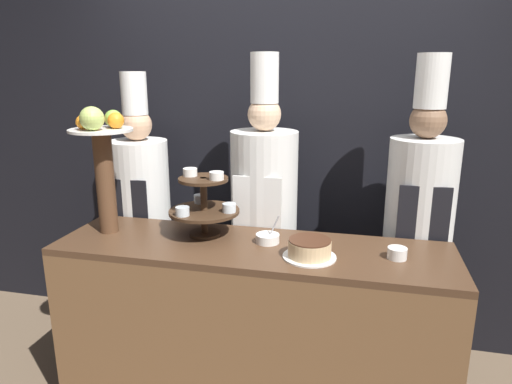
{
  "coord_description": "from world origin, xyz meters",
  "views": [
    {
      "loc": [
        0.51,
        -1.78,
        1.78
      ],
      "look_at": [
        0.0,
        0.38,
        1.19
      ],
      "focal_mm": 32.0,
      "sensor_mm": 36.0,
      "label": 1
    }
  ],
  "objects": [
    {
      "name": "chef_center_right",
      "position": [
        0.84,
        0.75,
        1.0
      ],
      "size": [
        0.37,
        0.37,
        1.87
      ],
      "color": "black",
      "rests_on": "ground_plane"
    },
    {
      "name": "wall_back",
      "position": [
        0.0,
        1.13,
        1.4
      ],
      "size": [
        10.0,
        0.06,
        2.8
      ],
      "color": "black",
      "rests_on": "ground_plane"
    },
    {
      "name": "serving_bowl_far",
      "position": [
        0.07,
        0.34,
        0.96
      ],
      "size": [
        0.12,
        0.12,
        0.15
      ],
      "color": "white",
      "rests_on": "buffet_counter"
    },
    {
      "name": "cup_white",
      "position": [
        0.69,
        0.27,
        0.96
      ],
      "size": [
        0.09,
        0.09,
        0.05
      ],
      "color": "white",
      "rests_on": "buffet_counter"
    },
    {
      "name": "chef_left",
      "position": [
        -0.84,
        0.75,
        0.95
      ],
      "size": [
        0.36,
        0.36,
        1.78
      ],
      "color": "black",
      "rests_on": "ground_plane"
    },
    {
      "name": "cake_round",
      "position": [
        0.3,
        0.19,
        0.98
      ],
      "size": [
        0.25,
        0.25,
        0.09
      ],
      "color": "white",
      "rests_on": "buffet_counter"
    },
    {
      "name": "tiered_stand",
      "position": [
        -0.28,
        0.37,
        1.12
      ],
      "size": [
        0.37,
        0.37,
        0.35
      ],
      "color": "#3D2819",
      "rests_on": "buffet_counter"
    },
    {
      "name": "fruit_pedestal",
      "position": [
        -0.8,
        0.3,
        1.38
      ],
      "size": [
        0.32,
        0.32,
        0.67
      ],
      "color": "brown",
      "rests_on": "buffet_counter"
    },
    {
      "name": "buffet_counter",
      "position": [
        0.0,
        0.28,
        0.47
      ],
      "size": [
        1.98,
        0.55,
        0.94
      ],
      "color": "brown",
      "rests_on": "ground_plane"
    },
    {
      "name": "chef_center_left",
      "position": [
        -0.04,
        0.75,
        0.99
      ],
      "size": [
        0.39,
        0.39,
        1.88
      ],
      "color": "black",
      "rests_on": "ground_plane"
    }
  ]
}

